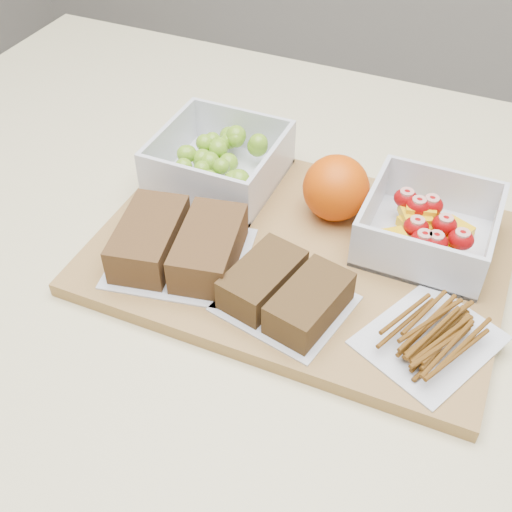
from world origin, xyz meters
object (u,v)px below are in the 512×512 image
(cutting_board, at_px, (299,253))
(pretzel_bag, at_px, (432,332))
(orange, at_px, (336,188))
(sandwich_bag_center, at_px, (286,292))
(grape_container, at_px, (221,160))
(fruit_container, at_px, (428,229))
(sandwich_bag_left, at_px, (179,244))

(cutting_board, bearing_deg, pretzel_bag, -25.16)
(orange, bearing_deg, sandwich_bag_center, -89.33)
(cutting_board, bearing_deg, orange, 77.53)
(grape_container, xyz_separation_m, orange, (0.14, -0.01, 0.01))
(grape_container, distance_m, fruit_container, 0.25)
(cutting_board, distance_m, sandwich_bag_left, 0.13)
(orange, xyz_separation_m, sandwich_bag_center, (0.00, -0.15, -0.02))
(grape_container, relative_size, sandwich_bag_left, 0.87)
(sandwich_bag_center, bearing_deg, sandwich_bag_left, 172.72)
(fruit_container, relative_size, orange, 1.80)
(cutting_board, xyz_separation_m, grape_container, (-0.13, 0.08, 0.03))
(pretzel_bag, bearing_deg, cutting_board, 155.29)
(fruit_container, bearing_deg, sandwich_bag_left, -151.16)
(cutting_board, bearing_deg, sandwich_bag_center, -79.30)
(cutting_board, height_order, sandwich_bag_left, sandwich_bag_left)
(grape_container, bearing_deg, orange, -4.35)
(sandwich_bag_center, xyz_separation_m, pretzel_bag, (0.14, 0.01, -0.00))
(orange, xyz_separation_m, sandwich_bag_left, (-0.12, -0.13, -0.02))
(cutting_board, xyz_separation_m, pretzel_bag, (0.15, -0.07, 0.02))
(cutting_board, height_order, fruit_container, fruit_container)
(orange, distance_m, sandwich_bag_center, 0.15)
(sandwich_bag_left, height_order, sandwich_bag_center, sandwich_bag_left)
(grape_container, distance_m, orange, 0.14)
(sandwich_bag_center, height_order, pretzel_bag, sandwich_bag_center)
(sandwich_bag_left, xyz_separation_m, pretzel_bag, (0.26, -0.00, -0.01))
(fruit_container, bearing_deg, sandwich_bag_center, -126.26)
(grape_container, xyz_separation_m, sandwich_bag_center, (0.15, -0.16, -0.01))
(cutting_board, height_order, sandwich_bag_center, sandwich_bag_center)
(orange, bearing_deg, sandwich_bag_left, -132.36)
(fruit_container, bearing_deg, pretzel_bag, -75.08)
(grape_container, distance_m, sandwich_bag_center, 0.22)
(orange, height_order, pretzel_bag, orange)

